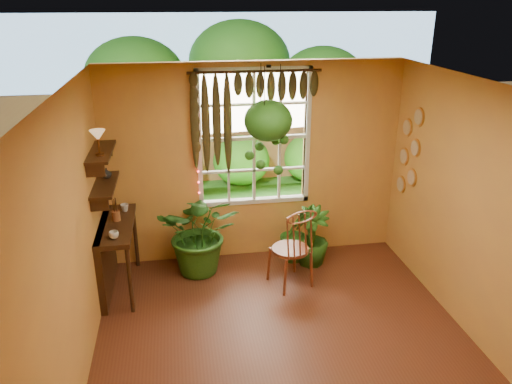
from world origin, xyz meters
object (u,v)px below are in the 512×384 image
potted_plant_left (201,232)px  hanging_basket (268,127)px  windsor_chair (292,259)px  potted_plant_mid (297,232)px  counter_ledge (110,250)px

potted_plant_left → hanging_basket: 1.62m
windsor_chair → potted_plant_left: windsor_chair is taller
potted_plant_mid → windsor_chair: bearing=-109.3°
hanging_basket → potted_plant_left: bearing=-178.4°
counter_ledge → potted_plant_left: bearing=12.6°
potted_plant_left → potted_plant_mid: potted_plant_left is taller
windsor_chair → hanging_basket: hanging_basket is taller
windsor_chair → potted_plant_left: bearing=134.4°
hanging_basket → windsor_chair: bearing=-68.9°
windsor_chair → hanging_basket: (-0.21, 0.55, 1.58)m
counter_ledge → potted_plant_mid: bearing=8.3°
windsor_chair → potted_plant_left: (-1.10, 0.53, 0.22)m
potted_plant_mid → counter_ledge: bearing=-171.7°
windsor_chair → potted_plant_left: 1.24m
potted_plant_left → hanging_basket: (0.89, 0.02, 1.36)m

